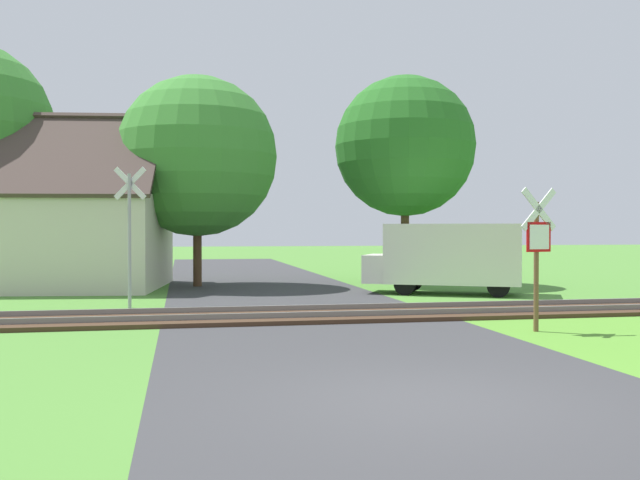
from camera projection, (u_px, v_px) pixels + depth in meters
ground_plane at (428, 402)px, 8.50m from camera, size 160.00×160.00×0.00m
road_asphalt at (382, 369)px, 10.47m from camera, size 6.66×80.00×0.01m
rail_track at (307, 315)px, 16.64m from camera, size 60.00×2.60×0.22m
stop_sign_near at (537, 248)px, 14.30m from camera, size 0.86×0.23×2.90m
crossing_sign_far at (130, 227)px, 18.65m from camera, size 0.85×0.26×3.71m
house at (60, 236)px, 25.07m from camera, size 8.11×7.56×6.17m
tree_center at (197, 156)px, 25.83m from camera, size 5.82×5.82×7.63m
tree_right at (405, 146)px, 26.73m from camera, size 5.27×5.27×7.83m
mail_truck at (448, 255)px, 22.73m from camera, size 5.20×3.89×2.24m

